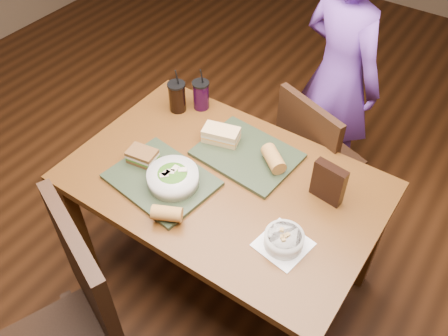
{
  "coord_description": "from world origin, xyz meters",
  "views": [
    {
      "loc": [
        0.77,
        -1.12,
        2.21
      ],
      "look_at": [
        0.0,
        0.0,
        0.82
      ],
      "focal_mm": 38.0,
      "sensor_mm": 36.0,
      "label": 1
    }
  ],
  "objects_px": {
    "dining_table": "(224,194)",
    "salad_bowl": "(173,177)",
    "chair_far": "(310,156)",
    "cup_cola": "(177,97)",
    "baguette_near": "(167,213)",
    "chip_bag": "(329,183)",
    "chair_near": "(75,329)",
    "sandwich_far": "(221,135)",
    "tray_near": "(162,180)",
    "cup_berry": "(201,95)",
    "diner": "(339,76)",
    "sandwich_near": "(142,156)",
    "soup_bowl": "(284,240)",
    "tray_far": "(247,154)",
    "baguette_far": "(273,159)"
  },
  "relations": [
    {
      "from": "diner",
      "to": "sandwich_near",
      "type": "bearing_deg",
      "value": 90.17
    },
    {
      "from": "dining_table",
      "to": "baguette_near",
      "type": "xyz_separation_m",
      "value": [
        -0.06,
        -0.3,
        0.14
      ]
    },
    {
      "from": "sandwich_far",
      "to": "cup_cola",
      "type": "height_order",
      "value": "cup_cola"
    },
    {
      "from": "tray_far",
      "to": "baguette_far",
      "type": "relative_size",
      "value": 3.17
    },
    {
      "from": "chair_far",
      "to": "cup_cola",
      "type": "distance_m",
      "value": 0.75
    },
    {
      "from": "dining_table",
      "to": "sandwich_near",
      "type": "xyz_separation_m",
      "value": [
        -0.34,
        -0.12,
        0.14
      ]
    },
    {
      "from": "soup_bowl",
      "to": "cup_cola",
      "type": "height_order",
      "value": "cup_cola"
    },
    {
      "from": "soup_bowl",
      "to": "cup_cola",
      "type": "xyz_separation_m",
      "value": [
        -0.82,
        0.41,
        0.04
      ]
    },
    {
      "from": "chair_near",
      "to": "sandwich_near",
      "type": "height_order",
      "value": "chair_near"
    },
    {
      "from": "chair_near",
      "to": "sandwich_far",
      "type": "xyz_separation_m",
      "value": [
        -0.03,
        0.96,
        0.21
      ]
    },
    {
      "from": "dining_table",
      "to": "tray_far",
      "type": "height_order",
      "value": "tray_far"
    },
    {
      "from": "chair_far",
      "to": "tray_far",
      "type": "distance_m",
      "value": 0.5
    },
    {
      "from": "dining_table",
      "to": "chip_bag",
      "type": "relative_size",
      "value": 7.37
    },
    {
      "from": "diner",
      "to": "tray_near",
      "type": "height_order",
      "value": "diner"
    },
    {
      "from": "diner",
      "to": "chip_bag",
      "type": "xyz_separation_m",
      "value": [
        0.33,
        -0.84,
        0.11
      ]
    },
    {
      "from": "baguette_far",
      "to": "chair_far",
      "type": "bearing_deg",
      "value": 88.52
    },
    {
      "from": "baguette_far",
      "to": "chair_near",
      "type": "bearing_deg",
      "value": -104.02
    },
    {
      "from": "cup_cola",
      "to": "baguette_near",
      "type": "bearing_deg",
      "value": -55.01
    },
    {
      "from": "salad_bowl",
      "to": "sandwich_far",
      "type": "distance_m",
      "value": 0.33
    },
    {
      "from": "chair_far",
      "to": "tray_near",
      "type": "bearing_deg",
      "value": -115.48
    },
    {
      "from": "tray_far",
      "to": "baguette_near",
      "type": "height_order",
      "value": "baguette_near"
    },
    {
      "from": "dining_table",
      "to": "salad_bowl",
      "type": "bearing_deg",
      "value": -135.39
    },
    {
      "from": "cup_berry",
      "to": "chip_bag",
      "type": "bearing_deg",
      "value": -13.97
    },
    {
      "from": "salad_bowl",
      "to": "baguette_far",
      "type": "bearing_deg",
      "value": 49.27
    },
    {
      "from": "dining_table",
      "to": "sandwich_near",
      "type": "distance_m",
      "value": 0.39
    },
    {
      "from": "dining_table",
      "to": "baguette_far",
      "type": "distance_m",
      "value": 0.26
    },
    {
      "from": "baguette_near",
      "to": "chip_bag",
      "type": "height_order",
      "value": "chip_bag"
    },
    {
      "from": "chair_near",
      "to": "baguette_near",
      "type": "xyz_separation_m",
      "value": [
        0.05,
        0.48,
        0.2
      ]
    },
    {
      "from": "dining_table",
      "to": "sandwich_far",
      "type": "xyz_separation_m",
      "value": [
        -0.14,
        0.18,
        0.14
      ]
    },
    {
      "from": "tray_near",
      "to": "baguette_far",
      "type": "relative_size",
      "value": 3.17
    },
    {
      "from": "chair_near",
      "to": "tray_near",
      "type": "bearing_deg",
      "value": 99.1
    },
    {
      "from": "salad_bowl",
      "to": "sandwich_far",
      "type": "relative_size",
      "value": 1.19
    },
    {
      "from": "sandwich_far",
      "to": "chip_bag",
      "type": "height_order",
      "value": "chip_bag"
    },
    {
      "from": "tray_near",
      "to": "tray_far",
      "type": "relative_size",
      "value": 1.0
    },
    {
      "from": "baguette_far",
      "to": "cup_berry",
      "type": "xyz_separation_m",
      "value": [
        -0.5,
        0.16,
        0.02
      ]
    },
    {
      "from": "tray_near",
      "to": "chair_far",
      "type": "bearing_deg",
      "value": 64.52
    },
    {
      "from": "salad_bowl",
      "to": "soup_bowl",
      "type": "xyz_separation_m",
      "value": [
        0.52,
        -0.0,
        -0.02
      ]
    },
    {
      "from": "soup_bowl",
      "to": "diner",
      "type": "bearing_deg",
      "value": 104.68
    },
    {
      "from": "dining_table",
      "to": "sandwich_far",
      "type": "distance_m",
      "value": 0.27
    },
    {
      "from": "soup_bowl",
      "to": "tray_far",
      "type": "bearing_deg",
      "value": 138.36
    },
    {
      "from": "tray_far",
      "to": "baguette_near",
      "type": "xyz_separation_m",
      "value": [
        -0.06,
        -0.48,
        0.04
      ]
    },
    {
      "from": "dining_table",
      "to": "tray_near",
      "type": "xyz_separation_m",
      "value": [
        -0.21,
        -0.16,
        0.1
      ]
    },
    {
      "from": "chair_far",
      "to": "salad_bowl",
      "type": "height_order",
      "value": "chair_far"
    },
    {
      "from": "chair_far",
      "to": "salad_bowl",
      "type": "xyz_separation_m",
      "value": [
        -0.29,
        -0.73,
        0.3
      ]
    },
    {
      "from": "chair_near",
      "to": "baguette_far",
      "type": "distance_m",
      "value": 1.01
    },
    {
      "from": "chair_far",
      "to": "cup_cola",
      "type": "height_order",
      "value": "cup_cola"
    },
    {
      "from": "dining_table",
      "to": "baguette_far",
      "type": "bearing_deg",
      "value": 53.7
    },
    {
      "from": "dining_table",
      "to": "soup_bowl",
      "type": "xyz_separation_m",
      "value": [
        0.37,
        -0.15,
        0.12
      ]
    },
    {
      "from": "baguette_near",
      "to": "baguette_far",
      "type": "relative_size",
      "value": 0.88
    },
    {
      "from": "tray_near",
      "to": "chip_bag",
      "type": "bearing_deg",
      "value": 26.94
    }
  ]
}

